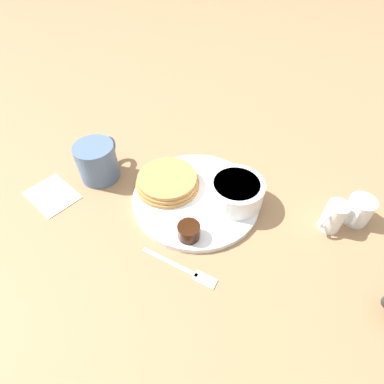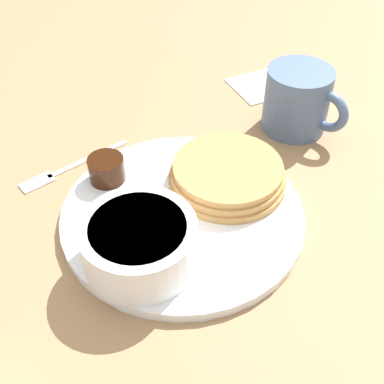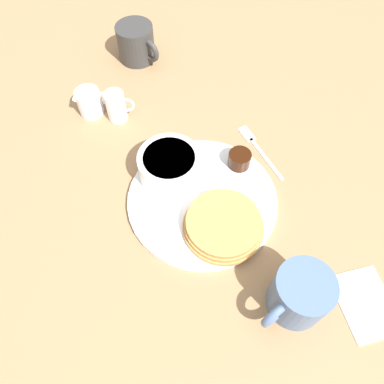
# 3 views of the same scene
# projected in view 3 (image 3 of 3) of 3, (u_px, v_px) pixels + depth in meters

# --- Properties ---
(ground_plane) EXTENTS (4.00, 4.00, 0.00)m
(ground_plane) POSITION_uv_depth(u_px,v_px,m) (202.00, 202.00, 0.69)
(ground_plane) COLOR #93704C
(plate) EXTENTS (0.27, 0.27, 0.01)m
(plate) POSITION_uv_depth(u_px,v_px,m) (202.00, 200.00, 0.69)
(plate) COLOR white
(plate) RESTS_ON ground_plane
(pancake_stack) EXTENTS (0.14, 0.14, 0.03)m
(pancake_stack) POSITION_uv_depth(u_px,v_px,m) (223.00, 225.00, 0.64)
(pancake_stack) COLOR #B78447
(pancake_stack) RESTS_ON plate
(bowl) EXTENTS (0.12, 0.12, 0.05)m
(bowl) POSITION_uv_depth(u_px,v_px,m) (170.00, 165.00, 0.69)
(bowl) COLOR white
(bowl) RESTS_ON plate
(syrup_cup) EXTENTS (0.04, 0.04, 0.03)m
(syrup_cup) POSITION_uv_depth(u_px,v_px,m) (239.00, 159.00, 0.71)
(syrup_cup) COLOR black
(syrup_cup) RESTS_ON plate
(butter_ramekin) EXTENTS (0.04, 0.04, 0.04)m
(butter_ramekin) POSITION_uv_depth(u_px,v_px,m) (167.00, 157.00, 0.72)
(butter_ramekin) COLOR white
(butter_ramekin) RESTS_ON plate
(coffee_mug) EXTENTS (0.09, 0.11, 0.09)m
(coffee_mug) POSITION_uv_depth(u_px,v_px,m) (299.00, 295.00, 0.56)
(coffee_mug) COLOR slate
(coffee_mug) RESTS_ON ground_plane
(creamer_pitcher_near) EXTENTS (0.04, 0.07, 0.07)m
(creamer_pitcher_near) POSITION_uv_depth(u_px,v_px,m) (116.00, 106.00, 0.78)
(creamer_pitcher_near) COLOR white
(creamer_pitcher_near) RESTS_ON ground_plane
(creamer_pitcher_far) EXTENTS (0.05, 0.08, 0.06)m
(creamer_pitcher_far) POSITION_uv_depth(u_px,v_px,m) (90.00, 102.00, 0.79)
(creamer_pitcher_far) COLOR white
(creamer_pitcher_far) RESTS_ON ground_plane
(fork) EXTENTS (0.15, 0.06, 0.00)m
(fork) POSITION_uv_depth(u_px,v_px,m) (256.00, 145.00, 0.76)
(fork) COLOR silver
(fork) RESTS_ON ground_plane
(napkin) EXTENTS (0.12, 0.09, 0.00)m
(napkin) POSITION_uv_depth(u_px,v_px,m) (366.00, 303.00, 0.59)
(napkin) COLOR white
(napkin) RESTS_ON ground_plane
(second_mug) EXTENTS (0.10, 0.10, 0.08)m
(second_mug) POSITION_uv_depth(u_px,v_px,m) (137.00, 43.00, 0.87)
(second_mug) COLOR #333333
(second_mug) RESTS_ON ground_plane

